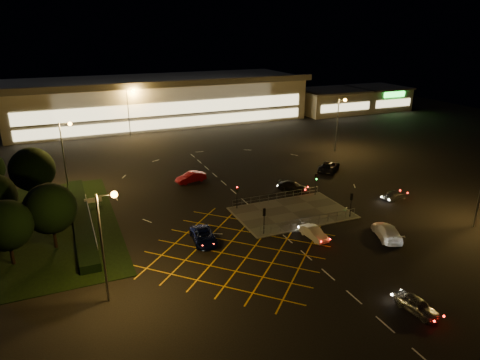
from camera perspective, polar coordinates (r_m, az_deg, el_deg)
name	(u,v)px	position (r m, az deg, el deg)	size (l,w,h in m)	color
ground	(271,210)	(56.07, 4.16, -3.98)	(180.00, 180.00, 0.00)	black
pedestrian_island	(292,213)	(55.34, 6.95, -4.35)	(14.00, 9.00, 0.12)	#4C4944
grass_verge	(37,228)	(56.32, -25.42, -5.82)	(18.00, 30.00, 0.08)	black
hedge	(81,218)	(55.99, -20.40, -4.73)	(2.00, 26.00, 1.00)	black
supermarket	(159,99)	(111.39, -10.69, 10.51)	(72.00, 26.50, 10.50)	beige
retail_unit_a	(330,101)	(123.06, 11.97, 10.28)	(18.80, 14.80, 6.35)	beige
retail_unit_b	(377,97)	(132.79, 17.76, 10.45)	(14.80, 14.80, 6.35)	beige
streetlight_sw	(106,232)	(37.15, -17.43, -6.65)	(1.78, 0.56, 10.03)	slate
streetlight_nw	(66,147)	(65.45, -22.23, 4.15)	(1.78, 0.56, 10.03)	slate
streetlight_ne	(340,117)	(82.92, 13.13, 8.13)	(1.78, 0.56, 10.03)	slate
streetlight_far_left	(130,106)	(95.90, -14.46, 9.54)	(1.78, 0.56, 10.03)	slate
streetlight_far_right	(289,94)	(110.99, 6.53, 11.34)	(1.78, 0.56, 10.03)	slate
signal_sw	(264,216)	(48.57, 3.24, -4.79)	(0.28, 0.30, 3.15)	black
signal_se	(351,200)	(54.59, 14.62, -2.59)	(0.28, 0.30, 3.15)	black
signal_nw	(237,192)	(55.26, -0.42, -1.64)	(0.28, 0.30, 3.15)	black
signal_ne	(316,180)	(60.62, 10.09, 0.01)	(0.28, 0.30, 3.15)	black
tree_a	(6,225)	(47.52, -28.73, -5.34)	(5.04, 5.04, 6.86)	black
tree_c	(32,169)	(62.15, -25.96, 1.28)	(5.76, 5.76, 7.84)	black
tree_e	(50,208)	(48.90, -24.00, -3.49)	(5.40, 5.40, 7.35)	black
car_near_silver	(417,305)	(39.90, 22.51, -15.16)	(1.57, 3.91, 1.33)	#AEB1B6
car_queue_white	(314,233)	(49.14, 9.81, -6.97)	(1.39, 3.97, 1.31)	silver
car_left_blue	(204,236)	(47.78, -4.89, -7.48)	(2.36, 5.12, 1.42)	#0A1241
car_far_dkgrey	(293,186)	(62.63, 7.04, -0.84)	(1.83, 4.50, 1.31)	black
car_right_silver	(395,195)	(62.74, 19.93, -1.88)	(1.57, 3.91, 1.33)	#989A9F
car_circ_red	(191,177)	(65.97, -6.57, 0.36)	(1.64, 4.70, 1.55)	maroon
car_east_grey	(329,166)	(72.39, 11.80, 1.83)	(2.57, 5.57, 1.55)	black
car_approach_white	(387,232)	(51.19, 19.01, -6.53)	(2.20, 5.41, 1.57)	white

